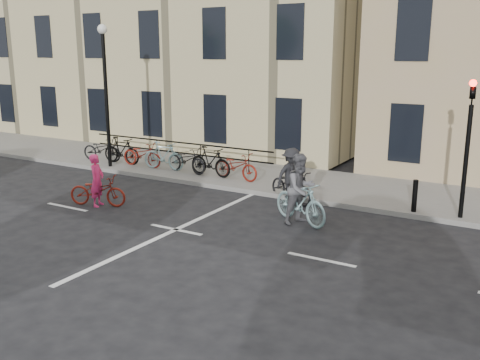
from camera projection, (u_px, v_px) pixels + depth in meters
The scene contains 10 objects.
ground at pixel (176, 230), 13.75m from camera, with size 120.00×120.00×0.00m, color black.
sidewalk at pixel (187, 167), 20.73m from camera, with size 46.00×4.00×0.15m, color slate.
building_west at pixel (187, 38), 27.87m from camera, with size 20.00×10.00×10.00m, color tan.
traffic_light at pixel (469, 132), 13.74m from camera, with size 0.18×0.30×3.90m.
lamp_post at pixel (105, 78), 19.83m from camera, with size 0.36×0.36×5.28m.
bollard_east at pixel (415, 196), 14.70m from camera, with size 0.14×0.14×0.90m, color black.
parked_bikes at pixel (164, 156), 19.97m from camera, with size 8.30×1.23×1.05m.
cyclist_pink at pixel (98, 188), 15.76m from camera, with size 1.85×1.14×1.56m.
cyclist_grey at pixel (300, 195), 14.12m from camera, with size 2.01×1.32×1.89m.
cyclist_dark at pixel (291, 181), 16.16m from camera, with size 1.96×1.42×1.66m.
Camera 1 is at (8.07, -10.41, 4.49)m, focal length 40.00 mm.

